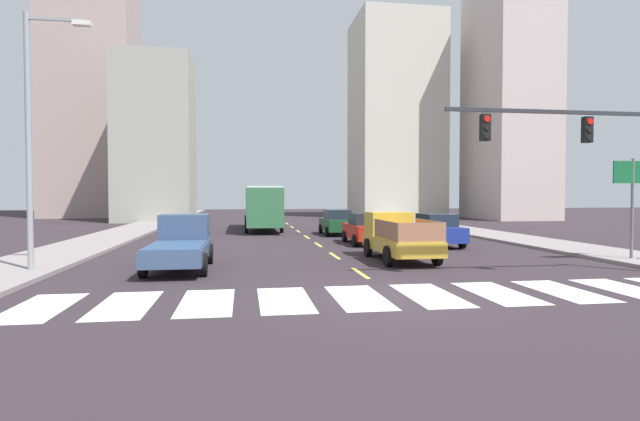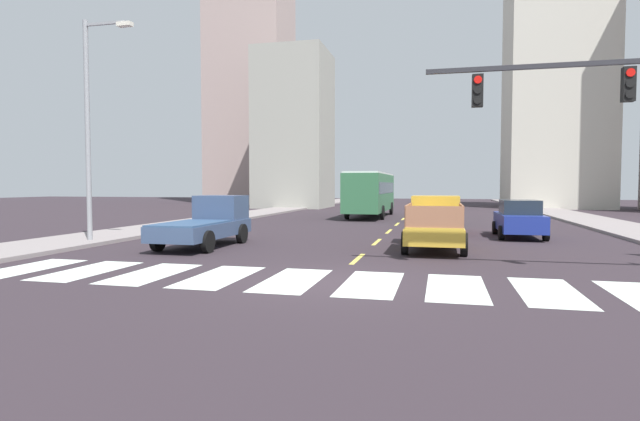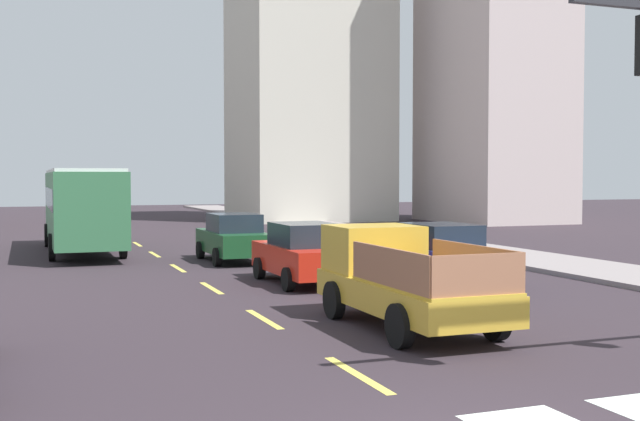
{
  "view_description": "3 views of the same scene",
  "coord_description": "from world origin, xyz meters",
  "px_view_note": "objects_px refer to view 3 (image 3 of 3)",
  "views": [
    {
      "loc": [
        -4.02,
        -12.97,
        2.76
      ],
      "look_at": [
        -0.43,
        10.48,
        1.98
      ],
      "focal_mm": 28.12,
      "sensor_mm": 36.0,
      "label": 1
    },
    {
      "loc": [
        2.61,
        -12.0,
        2.38
      ],
      "look_at": [
        -2.95,
        11.01,
        1.2
      ],
      "focal_mm": 28.22,
      "sensor_mm": 36.0,
      "label": 2
    },
    {
      "loc": [
        -4.69,
        -6.85,
        3.0
      ],
      "look_at": [
        2.51,
        12.29,
        2.14
      ],
      "focal_mm": 44.01,
      "sensor_mm": 36.0,
      "label": 3
    }
  ],
  "objects_px": {
    "city_bus": "(82,204)",
    "sedan_near_right": "(233,238)",
    "pickup_stakebed": "(399,279)",
    "sedan_mid": "(304,253)",
    "sedan_near_left": "(439,254)"
  },
  "relations": [
    {
      "from": "city_bus",
      "to": "sedan_near_right",
      "type": "relative_size",
      "value": 2.45
    },
    {
      "from": "pickup_stakebed",
      "to": "sedan_mid",
      "type": "height_order",
      "value": "pickup_stakebed"
    },
    {
      "from": "pickup_stakebed",
      "to": "city_bus",
      "type": "xyz_separation_m",
      "value": [
        -4.98,
        18.35,
        1.02
      ]
    },
    {
      "from": "pickup_stakebed",
      "to": "sedan_near_right",
      "type": "height_order",
      "value": "pickup_stakebed"
    },
    {
      "from": "city_bus",
      "to": "sedan_mid",
      "type": "height_order",
      "value": "city_bus"
    },
    {
      "from": "city_bus",
      "to": "sedan_near_left",
      "type": "distance_m",
      "value": 15.99
    },
    {
      "from": "pickup_stakebed",
      "to": "city_bus",
      "type": "distance_m",
      "value": 19.04
    },
    {
      "from": "sedan_mid",
      "to": "sedan_near_right",
      "type": "bearing_deg",
      "value": 92.33
    },
    {
      "from": "pickup_stakebed",
      "to": "sedan_mid",
      "type": "bearing_deg",
      "value": 88.22
    },
    {
      "from": "pickup_stakebed",
      "to": "sedan_near_left",
      "type": "relative_size",
      "value": 1.18
    },
    {
      "from": "sedan_near_right",
      "to": "city_bus",
      "type": "bearing_deg",
      "value": 131.22
    },
    {
      "from": "pickup_stakebed",
      "to": "sedan_near_right",
      "type": "distance_m",
      "value": 12.97
    },
    {
      "from": "sedan_near_left",
      "to": "sedan_near_right",
      "type": "bearing_deg",
      "value": 115.36
    },
    {
      "from": "pickup_stakebed",
      "to": "city_bus",
      "type": "relative_size",
      "value": 0.48
    },
    {
      "from": "pickup_stakebed",
      "to": "sedan_near_right",
      "type": "xyz_separation_m",
      "value": [
        -0.15,
        12.97,
        -0.08
      ]
    }
  ]
}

